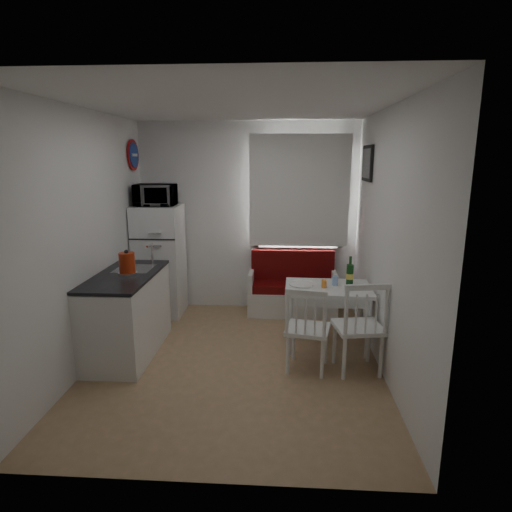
{
  "coord_description": "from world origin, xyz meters",
  "views": [
    {
      "loc": [
        0.48,
        -4.16,
        2.11
      ],
      "look_at": [
        0.19,
        0.5,
        1.04
      ],
      "focal_mm": 30.0,
      "sensor_mm": 36.0,
      "label": 1
    }
  ],
  "objects_px": {
    "wine_bottle": "(350,270)",
    "kitchen_counter": "(127,313)",
    "chair_left": "(309,321)",
    "bench": "(292,293)",
    "chair_right": "(361,318)",
    "microwave": "(155,195)",
    "fridge": "(160,261)",
    "dining_table": "(328,293)",
    "kettle": "(127,263)"
  },
  "relations": [
    {
      "from": "wine_bottle",
      "to": "kitchen_counter",
      "type": "bearing_deg",
      "value": -170.62
    },
    {
      "from": "kitchen_counter",
      "to": "chair_left",
      "type": "height_order",
      "value": "kitchen_counter"
    },
    {
      "from": "bench",
      "to": "chair_right",
      "type": "bearing_deg",
      "value": -70.15
    },
    {
      "from": "microwave",
      "to": "wine_bottle",
      "type": "relative_size",
      "value": 1.56
    },
    {
      "from": "fridge",
      "to": "dining_table",
      "type": "bearing_deg",
      "value": -23.32
    },
    {
      "from": "kitchen_counter",
      "to": "dining_table",
      "type": "xyz_separation_m",
      "value": [
        2.2,
        0.3,
        0.18
      ]
    },
    {
      "from": "fridge",
      "to": "microwave",
      "type": "relative_size",
      "value": 2.94
    },
    {
      "from": "dining_table",
      "to": "kettle",
      "type": "height_order",
      "value": "kettle"
    },
    {
      "from": "kitchen_counter",
      "to": "fridge",
      "type": "xyz_separation_m",
      "value": [
        0.02,
        1.24,
        0.29
      ]
    },
    {
      "from": "kitchen_counter",
      "to": "fridge",
      "type": "height_order",
      "value": "fridge"
    },
    {
      "from": "dining_table",
      "to": "fridge",
      "type": "distance_m",
      "value": 2.38
    },
    {
      "from": "kitchen_counter",
      "to": "fridge",
      "type": "relative_size",
      "value": 0.88
    },
    {
      "from": "bench",
      "to": "wine_bottle",
      "type": "height_order",
      "value": "wine_bottle"
    },
    {
      "from": "kitchen_counter",
      "to": "chair_right",
      "type": "height_order",
      "value": "kitchen_counter"
    },
    {
      "from": "dining_table",
      "to": "fridge",
      "type": "bearing_deg",
      "value": 158.42
    },
    {
      "from": "dining_table",
      "to": "wine_bottle",
      "type": "distance_m",
      "value": 0.36
    },
    {
      "from": "microwave",
      "to": "kettle",
      "type": "xyz_separation_m",
      "value": [
        0.03,
        -1.23,
        -0.61
      ]
    },
    {
      "from": "chair_left",
      "to": "fridge",
      "type": "xyz_separation_m",
      "value": [
        -1.93,
        1.6,
        0.2
      ]
    },
    {
      "from": "dining_table",
      "to": "chair_right",
      "type": "relative_size",
      "value": 1.86
    },
    {
      "from": "bench",
      "to": "wine_bottle",
      "type": "distance_m",
      "value": 1.28
    },
    {
      "from": "kettle",
      "to": "fridge",
      "type": "bearing_deg",
      "value": 91.34
    },
    {
      "from": "chair_right",
      "to": "kettle",
      "type": "bearing_deg",
      "value": 163.25
    },
    {
      "from": "dining_table",
      "to": "kettle",
      "type": "bearing_deg",
      "value": -169.17
    },
    {
      "from": "kettle",
      "to": "wine_bottle",
      "type": "relative_size",
      "value": 0.81
    },
    {
      "from": "dining_table",
      "to": "chair_left",
      "type": "xyz_separation_m",
      "value": [
        -0.25,
        -0.66,
        -0.08
      ]
    },
    {
      "from": "kitchen_counter",
      "to": "dining_table",
      "type": "relative_size",
      "value": 1.36
    },
    {
      "from": "kettle",
      "to": "wine_bottle",
      "type": "distance_m",
      "value": 2.45
    },
    {
      "from": "kitchen_counter",
      "to": "kettle",
      "type": "relative_size",
      "value": 4.98
    },
    {
      "from": "microwave",
      "to": "kettle",
      "type": "height_order",
      "value": "microwave"
    },
    {
      "from": "chair_right",
      "to": "wine_bottle",
      "type": "xyz_separation_m",
      "value": [
        0.0,
        0.77,
        0.28
      ]
    },
    {
      "from": "kitchen_counter",
      "to": "microwave",
      "type": "bearing_deg",
      "value": 89.06
    },
    {
      "from": "microwave",
      "to": "chair_left",
      "type": "bearing_deg",
      "value": -38.81
    },
    {
      "from": "fridge",
      "to": "kettle",
      "type": "height_order",
      "value": "fridge"
    },
    {
      "from": "chair_right",
      "to": "microwave",
      "type": "distance_m",
      "value": 3.07
    },
    {
      "from": "fridge",
      "to": "kettle",
      "type": "bearing_deg",
      "value": -88.66
    },
    {
      "from": "kitchen_counter",
      "to": "chair_right",
      "type": "xyz_separation_m",
      "value": [
        2.45,
        -0.37,
        0.14
      ]
    },
    {
      "from": "kitchen_counter",
      "to": "bench",
      "type": "distance_m",
      "value": 2.28
    },
    {
      "from": "wine_bottle",
      "to": "fridge",
      "type": "bearing_deg",
      "value": 160.94
    },
    {
      "from": "bench",
      "to": "chair_right",
      "type": "xyz_separation_m",
      "value": [
        0.62,
        -1.72,
        0.31
      ]
    },
    {
      "from": "kitchen_counter",
      "to": "kettle",
      "type": "distance_m",
      "value": 0.58
    },
    {
      "from": "bench",
      "to": "dining_table",
      "type": "bearing_deg",
      "value": -70.55
    },
    {
      "from": "fridge",
      "to": "wine_bottle",
      "type": "height_order",
      "value": "fridge"
    },
    {
      "from": "kitchen_counter",
      "to": "wine_bottle",
      "type": "relative_size",
      "value": 4.05
    },
    {
      "from": "dining_table",
      "to": "microwave",
      "type": "xyz_separation_m",
      "value": [
        -2.18,
        0.89,
        1.01
      ]
    },
    {
      "from": "chair_right",
      "to": "kettle",
      "type": "xyz_separation_m",
      "value": [
        -2.4,
        0.33,
        0.43
      ]
    },
    {
      "from": "bench",
      "to": "chair_left",
      "type": "relative_size",
      "value": 2.45
    },
    {
      "from": "kitchen_counter",
      "to": "wine_bottle",
      "type": "distance_m",
      "value": 2.52
    },
    {
      "from": "bench",
      "to": "microwave",
      "type": "relative_size",
      "value": 2.37
    },
    {
      "from": "microwave",
      "to": "kettle",
      "type": "distance_m",
      "value": 1.38
    },
    {
      "from": "kitchen_counter",
      "to": "wine_bottle",
      "type": "xyz_separation_m",
      "value": [
        2.45,
        0.4,
        0.42
      ]
    }
  ]
}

